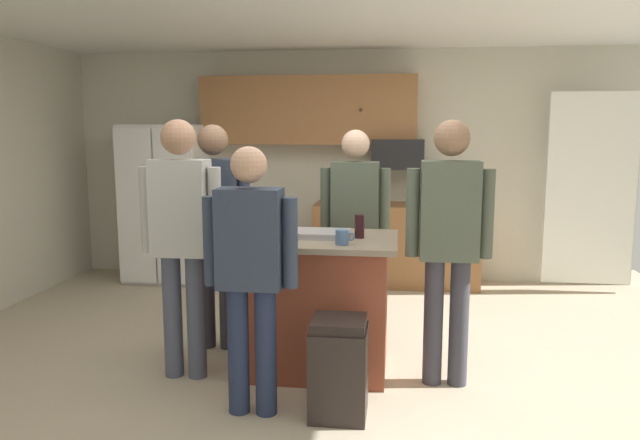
{
  "coord_description": "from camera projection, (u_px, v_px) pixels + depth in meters",
  "views": [
    {
      "loc": [
        0.61,
        -4.2,
        1.74
      ],
      "look_at": [
        0.04,
        0.26,
        1.05
      ],
      "focal_mm": 34.05,
      "sensor_mm": 36.0,
      "label": 1
    }
  ],
  "objects": [
    {
      "name": "microwave_over_range",
      "position": [
        398.0,
        154.0,
        6.61
      ],
      "size": [
        0.56,
        0.4,
        0.32
      ],
      "primitive_type": "cube",
      "color": "black"
    },
    {
      "name": "glass_dark_ale",
      "position": [
        359.0,
        226.0,
        4.23
      ],
      "size": [
        0.07,
        0.07,
        0.16
      ],
      "color": "black",
      "rests_on": "kitchen_island"
    },
    {
      "name": "serving_tray",
      "position": [
        319.0,
        234.0,
        4.29
      ],
      "size": [
        0.44,
        0.3,
        0.04
      ],
      "color": "#B7B7BC",
      "rests_on": "kitchen_island"
    },
    {
      "name": "floor",
      "position": [
        311.0,
        366.0,
        4.46
      ],
      "size": [
        7.04,
        7.04,
        0.0
      ],
      "primitive_type": "plane",
      "color": "#B7A88E",
      "rests_on": "ground"
    },
    {
      "name": "mug_ceramic_white",
      "position": [
        283.0,
        224.0,
        4.53
      ],
      "size": [
        0.12,
        0.08,
        0.11
      ],
      "color": "white",
      "rests_on": "kitchen_island"
    },
    {
      "name": "french_door_window_panel",
      "position": [
        590.0,
        189.0,
        6.31
      ],
      "size": [
        0.9,
        0.06,
        2.0
      ],
      "primitive_type": "cube",
      "color": "white",
      "rests_on": "ground"
    },
    {
      "name": "mug_blue_stoneware",
      "position": [
        342.0,
        237.0,
        3.99
      ],
      "size": [
        0.13,
        0.09,
        0.1
      ],
      "color": "#4C6B99",
      "rests_on": "kitchen_island"
    },
    {
      "name": "glass_pilsner",
      "position": [
        275.0,
        230.0,
        4.18
      ],
      "size": [
        0.06,
        0.06,
        0.14
      ],
      "color": "black",
      "rests_on": "kitchen_island"
    },
    {
      "name": "refrigerator",
      "position": [
        167.0,
        203.0,
        6.91
      ],
      "size": [
        0.88,
        0.76,
        1.77
      ],
      "color": "white",
      "rests_on": "ground"
    },
    {
      "name": "trash_bin",
      "position": [
        339.0,
        368.0,
        3.66
      ],
      "size": [
        0.34,
        0.34,
        0.61
      ],
      "color": "black",
      "rests_on": "ground"
    },
    {
      "name": "tumbler_amber",
      "position": [
        263.0,
        226.0,
        4.28
      ],
      "size": [
        0.07,
        0.07,
        0.15
      ],
      "color": "black",
      "rests_on": "kitchen_island"
    },
    {
      "name": "kitchen_island",
      "position": [
        315.0,
        303.0,
        4.34
      ],
      "size": [
        1.16,
        0.82,
        0.97
      ],
      "color": "brown",
      "rests_on": "ground"
    },
    {
      "name": "person_host_foreground",
      "position": [
        181.0,
        230.0,
        4.13
      ],
      "size": [
        0.57,
        0.24,
        1.79
      ],
      "rotation": [
        0.0,
        0.0,
        0.27
      ],
      "color": "#4C5166",
      "rests_on": "ground"
    },
    {
      "name": "person_guest_by_door",
      "position": [
        215.0,
        220.0,
        4.7
      ],
      "size": [
        0.57,
        0.23,
        1.76
      ],
      "rotation": [
        0.0,
        0.0,
        -0.4
      ],
      "color": "#383842",
      "rests_on": "ground"
    },
    {
      "name": "glass_stout_tall",
      "position": [
        252.0,
        229.0,
        4.15
      ],
      "size": [
        0.07,
        0.07,
        0.15
      ],
      "color": "black",
      "rests_on": "kitchen_island"
    },
    {
      "name": "person_elder_center",
      "position": [
        449.0,
        234.0,
        4.0
      ],
      "size": [
        0.57,
        0.24,
        1.79
      ],
      "rotation": [
        0.0,
        0.0,
        2.99
      ],
      "color": "#383842",
      "rests_on": "ground"
    },
    {
      "name": "cabinet_run_lower",
      "position": [
        396.0,
        244.0,
        6.74
      ],
      "size": [
        1.8,
        0.63,
        0.9
      ],
      "color": "#936038",
      "rests_on": "ground"
    },
    {
      "name": "person_guest_left",
      "position": [
        355.0,
        219.0,
        4.95
      ],
      "size": [
        0.57,
        0.23,
        1.72
      ],
      "rotation": [
        0.0,
        0.0,
        -1.88
      ],
      "color": "#232D4C",
      "rests_on": "ground"
    },
    {
      "name": "cabinet_run_upper",
      "position": [
        308.0,
        110.0,
        6.77
      ],
      "size": [
        2.4,
        0.38,
        0.75
      ],
      "color": "#936038"
    },
    {
      "name": "person_guest_right",
      "position": [
        250.0,
        264.0,
        3.59
      ],
      "size": [
        0.57,
        0.22,
        1.63
      ],
      "rotation": [
        0.0,
        0.0,
        1.2
      ],
      "color": "#232D4C",
      "rests_on": "ground"
    },
    {
      "name": "glass_short_whisky",
      "position": [
        263.0,
        233.0,
        4.06
      ],
      "size": [
        0.07,
        0.07,
        0.12
      ],
      "color": "black",
      "rests_on": "kitchen_island"
    },
    {
      "name": "back_wall",
      "position": [
        345.0,
        166.0,
        7.01
      ],
      "size": [
        6.4,
        0.1,
        2.6
      ],
      "primitive_type": "cube",
      "color": "beige",
      "rests_on": "ground"
    }
  ]
}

